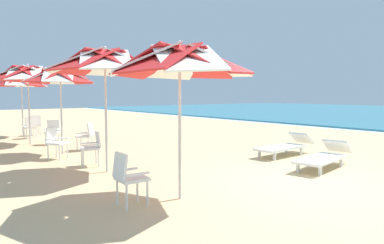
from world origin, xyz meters
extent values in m
plane|color=#D3B784|center=(0.00, 0.00, 0.00)|extent=(80.00, 80.00, 0.00)
cylinder|color=silver|center=(-0.69, -2.28, 1.08)|extent=(0.05, 0.05, 2.16)
cube|color=red|center=(-0.16, -2.06, 2.31)|extent=(1.33, 1.28, 0.53)
cube|color=white|center=(-0.47, -1.75, 2.31)|extent=(1.27, 1.36, 0.53)
cube|color=red|center=(-0.92, -1.75, 2.31)|extent=(1.28, 1.33, 0.53)
cube|color=white|center=(-1.23, -2.06, 2.31)|extent=(1.36, 1.27, 0.53)
cube|color=red|center=(-1.23, -2.51, 2.31)|extent=(1.33, 1.28, 0.53)
cube|color=white|center=(-0.92, -2.82, 2.31)|extent=(1.27, 1.36, 0.53)
cube|color=red|center=(-0.47, -2.82, 2.31)|extent=(1.28, 1.33, 0.53)
cube|color=white|center=(-0.16, -2.51, 2.31)|extent=(1.36, 1.27, 0.53)
sphere|color=silver|center=(-0.69, -2.28, 2.61)|extent=(0.08, 0.08, 0.08)
cube|color=white|center=(-0.85, -3.10, 0.44)|extent=(0.46, 0.46, 0.05)
cube|color=white|center=(-0.86, -3.30, 0.67)|extent=(0.42, 0.11, 0.40)
cube|color=white|center=(-1.05, -3.10, 0.55)|extent=(0.06, 0.40, 0.03)
cube|color=white|center=(-0.65, -3.11, 0.55)|extent=(0.06, 0.40, 0.03)
cylinder|color=white|center=(-1.02, -2.92, 0.21)|extent=(0.04, 0.04, 0.41)
cylinder|color=white|center=(-0.66, -2.94, 0.21)|extent=(0.04, 0.04, 0.41)
cylinder|color=white|center=(-1.03, -3.27, 0.21)|extent=(0.04, 0.04, 0.41)
cylinder|color=white|center=(-0.68, -3.29, 0.21)|extent=(0.04, 0.04, 0.41)
cylinder|color=silver|center=(-3.36, -2.40, 1.16)|extent=(0.05, 0.05, 2.33)
cube|color=red|center=(-2.78, -2.16, 2.49)|extent=(1.45, 1.38, 0.54)
cube|color=white|center=(-3.12, -1.83, 2.49)|extent=(1.37, 1.47, 0.54)
cube|color=red|center=(-3.60, -1.83, 2.49)|extent=(1.38, 1.45, 0.54)
cube|color=white|center=(-3.94, -2.16, 2.49)|extent=(1.47, 1.37, 0.54)
cube|color=red|center=(-3.94, -2.64, 2.49)|extent=(1.45, 1.38, 0.54)
cube|color=white|center=(-3.60, -2.98, 2.49)|extent=(1.37, 1.47, 0.54)
cube|color=red|center=(-3.12, -2.98, 2.49)|extent=(1.38, 1.45, 0.54)
cube|color=white|center=(-2.78, -2.64, 2.49)|extent=(1.47, 1.37, 0.54)
sphere|color=silver|center=(-3.36, -2.40, 2.79)|extent=(0.08, 0.08, 0.08)
cube|color=white|center=(-4.23, -2.46, 0.44)|extent=(0.53, 0.53, 0.05)
cube|color=white|center=(-4.18, -2.26, 0.67)|extent=(0.43, 0.19, 0.40)
cube|color=white|center=(-4.03, -2.50, 0.55)|extent=(0.13, 0.39, 0.03)
cube|color=white|center=(-4.42, -2.41, 0.55)|extent=(0.13, 0.39, 0.03)
cylinder|color=white|center=(-4.10, -2.67, 0.21)|extent=(0.04, 0.04, 0.41)
cylinder|color=white|center=(-4.44, -2.59, 0.21)|extent=(0.04, 0.04, 0.41)
cylinder|color=white|center=(-4.02, -2.33, 0.21)|extent=(0.04, 0.04, 0.41)
cylinder|color=white|center=(-4.36, -2.24, 0.21)|extent=(0.04, 0.04, 0.41)
cylinder|color=silver|center=(-6.42, -2.43, 1.09)|extent=(0.05, 0.05, 2.17)
cube|color=red|center=(-5.97, -2.25, 2.31)|extent=(1.14, 1.07, 0.47)
cube|color=white|center=(-6.23, -1.98, 2.31)|extent=(1.07, 1.13, 0.47)
cube|color=red|center=(-6.61, -1.98, 2.31)|extent=(1.07, 1.14, 0.47)
cube|color=white|center=(-6.87, -2.25, 2.31)|extent=(1.13, 1.07, 0.47)
cube|color=red|center=(-6.87, -2.62, 2.31)|extent=(1.14, 1.07, 0.47)
cube|color=white|center=(-6.61, -2.89, 2.31)|extent=(1.07, 1.13, 0.47)
cube|color=red|center=(-6.23, -2.89, 2.31)|extent=(1.07, 1.14, 0.47)
cube|color=white|center=(-5.97, -2.62, 2.31)|extent=(1.13, 1.07, 0.47)
sphere|color=silver|center=(-6.42, -2.43, 2.59)|extent=(0.08, 0.08, 0.08)
cube|color=white|center=(-5.67, -2.79, 0.44)|extent=(0.62, 0.62, 0.05)
cube|color=white|center=(-5.83, -2.91, 0.67)|extent=(0.33, 0.39, 0.40)
cube|color=white|center=(-5.79, -2.63, 0.55)|extent=(0.34, 0.27, 0.03)
cube|color=white|center=(-5.55, -2.95, 0.55)|extent=(0.34, 0.27, 0.03)
cylinder|color=white|center=(-5.64, -2.54, 0.21)|extent=(0.04, 0.04, 0.41)
cylinder|color=white|center=(-5.42, -2.82, 0.21)|extent=(0.04, 0.04, 0.41)
cylinder|color=white|center=(-5.92, -2.76, 0.21)|extent=(0.04, 0.04, 0.41)
cylinder|color=white|center=(-5.71, -3.04, 0.21)|extent=(0.04, 0.04, 0.41)
cube|color=white|center=(-6.71, -1.65, 0.44)|extent=(0.62, 0.62, 0.05)
cube|color=white|center=(-6.58, -1.50, 0.67)|extent=(0.38, 0.34, 0.40)
cube|color=white|center=(-6.55, -1.78, 0.55)|extent=(0.28, 0.33, 0.03)
cube|color=white|center=(-6.86, -1.52, 0.55)|extent=(0.28, 0.33, 0.03)
cylinder|color=white|center=(-6.68, -1.90, 0.21)|extent=(0.04, 0.04, 0.41)
cylinder|color=white|center=(-6.95, -1.67, 0.21)|extent=(0.04, 0.04, 0.41)
cylinder|color=white|center=(-6.46, -1.63, 0.21)|extent=(0.04, 0.04, 0.41)
cylinder|color=white|center=(-6.73, -1.40, 0.21)|extent=(0.04, 0.04, 0.41)
cylinder|color=silver|center=(-9.21, -2.68, 1.16)|extent=(0.05, 0.05, 2.32)
cube|color=red|center=(-8.63, -2.44, 2.49)|extent=(1.44, 1.38, 0.55)
cube|color=white|center=(-8.97, -2.10, 2.49)|extent=(1.37, 1.47, 0.55)
cube|color=red|center=(-9.45, -2.10, 2.49)|extent=(1.38, 1.44, 0.55)
cube|color=white|center=(-9.78, -2.44, 2.49)|extent=(1.47, 1.37, 0.55)
cube|color=red|center=(-9.78, -2.91, 2.49)|extent=(1.44, 1.38, 0.55)
cube|color=white|center=(-9.45, -3.25, 2.49)|extent=(1.37, 1.47, 0.55)
cube|color=red|center=(-8.97, -3.25, 2.49)|extent=(1.38, 1.44, 0.55)
cube|color=white|center=(-8.63, -2.91, 2.49)|extent=(1.47, 1.37, 0.55)
sphere|color=silver|center=(-9.21, -2.68, 2.79)|extent=(0.08, 0.08, 0.08)
cube|color=white|center=(-8.59, -2.10, 0.44)|extent=(0.61, 0.61, 0.05)
cube|color=white|center=(-8.76, -1.99, 0.67)|extent=(0.30, 0.41, 0.40)
cube|color=white|center=(-8.49, -1.93, 0.55)|extent=(0.36, 0.24, 0.03)
cube|color=white|center=(-8.70, -2.27, 0.55)|extent=(0.36, 0.24, 0.03)
cylinder|color=white|center=(-8.35, -2.04, 0.21)|extent=(0.04, 0.04, 0.41)
cylinder|color=white|center=(-8.53, -2.34, 0.21)|extent=(0.04, 0.04, 0.41)
cylinder|color=white|center=(-8.65, -1.85, 0.21)|extent=(0.04, 0.04, 0.41)
cylinder|color=white|center=(-8.83, -2.15, 0.21)|extent=(0.04, 0.04, 0.41)
cylinder|color=silver|center=(-11.82, -2.35, 1.08)|extent=(0.05, 0.05, 2.17)
cube|color=red|center=(-11.34, -2.15, 2.35)|extent=(1.18, 1.12, 0.54)
cube|color=white|center=(-11.62, -1.87, 2.35)|extent=(1.12, 1.16, 0.54)
cube|color=red|center=(-12.02, -1.87, 2.35)|extent=(1.12, 1.18, 0.54)
cube|color=white|center=(-12.30, -2.15, 2.35)|extent=(1.16, 1.12, 0.54)
cube|color=red|center=(-12.30, -2.54, 2.35)|extent=(1.18, 1.12, 0.54)
cube|color=white|center=(-12.02, -2.82, 2.35)|extent=(1.12, 1.16, 0.54)
cube|color=red|center=(-11.62, -2.82, 2.35)|extent=(1.12, 1.18, 0.54)
cube|color=white|center=(-11.34, -2.54, 2.35)|extent=(1.16, 1.12, 0.54)
sphere|color=silver|center=(-11.82, -2.35, 2.68)|extent=(0.08, 0.08, 0.08)
cube|color=white|center=(-11.85, -1.88, 0.44)|extent=(0.46, 0.46, 0.05)
cube|color=white|center=(-11.65, -1.89, 0.67)|extent=(0.11, 0.42, 0.40)
cube|color=white|center=(-11.86, -2.08, 0.55)|extent=(0.40, 0.06, 0.03)
cube|color=white|center=(-11.84, -1.68, 0.55)|extent=(0.40, 0.06, 0.03)
cylinder|color=white|center=(-12.03, -2.05, 0.21)|extent=(0.04, 0.04, 0.41)
cylinder|color=white|center=(-12.02, -1.70, 0.21)|extent=(0.04, 0.04, 0.41)
cylinder|color=white|center=(-11.68, -2.06, 0.21)|extent=(0.04, 0.04, 0.41)
cylinder|color=white|center=(-11.66, -1.71, 0.21)|extent=(0.04, 0.04, 0.41)
cube|color=white|center=(-10.92, -2.28, 0.44)|extent=(0.45, 0.45, 0.05)
cube|color=white|center=(-10.72, -2.28, 0.67)|extent=(0.11, 0.42, 0.40)
cube|color=white|center=(-10.91, -2.48, 0.55)|extent=(0.40, 0.05, 0.03)
cube|color=white|center=(-10.92, -2.08, 0.55)|extent=(0.40, 0.05, 0.03)
cylinder|color=white|center=(-11.09, -2.46, 0.21)|extent=(0.04, 0.04, 0.41)
cylinder|color=white|center=(-11.10, -2.11, 0.21)|extent=(0.04, 0.04, 0.41)
cylinder|color=white|center=(-10.73, -2.45, 0.21)|extent=(0.04, 0.04, 0.41)
cylinder|color=white|center=(-10.74, -2.10, 0.21)|extent=(0.04, 0.04, 0.41)
cube|color=white|center=(-0.53, 1.67, 0.25)|extent=(0.92, 1.78, 0.06)
cube|color=white|center=(-0.70, 2.71, 0.44)|extent=(0.68, 0.57, 0.36)
cube|color=white|center=(-0.17, 1.08, 0.11)|extent=(0.06, 0.06, 0.22)
cube|color=white|center=(-0.67, 1.00, 0.11)|extent=(0.06, 0.06, 0.22)
cube|color=white|center=(-0.38, 2.34, 0.11)|extent=(0.06, 0.06, 0.22)
cube|color=white|center=(-0.89, 2.25, 0.11)|extent=(0.06, 0.06, 0.22)
cube|color=white|center=(-2.20, 2.35, 0.25)|extent=(0.72, 1.73, 0.06)
cube|color=white|center=(-2.25, 3.40, 0.44)|extent=(0.63, 0.51, 0.36)
cube|color=white|center=(-1.91, 1.72, 0.11)|extent=(0.06, 0.06, 0.22)
cube|color=white|center=(-2.42, 1.70, 0.11)|extent=(0.06, 0.06, 0.22)
cube|color=white|center=(-1.97, 3.00, 0.11)|extent=(0.06, 0.06, 0.22)
cube|color=white|center=(-2.48, 2.97, 0.11)|extent=(0.06, 0.06, 0.22)
camera|label=1|loc=(3.98, -5.67, 1.77)|focal=32.56mm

